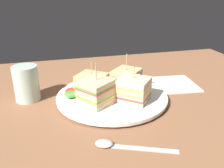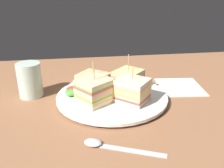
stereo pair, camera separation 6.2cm
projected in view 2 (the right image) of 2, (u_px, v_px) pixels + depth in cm
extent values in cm
cube|color=#8F5E3F|center=(112.00, 102.00, 63.99)|extent=(116.74, 79.97, 1.80)
cylinder|color=white|center=(112.00, 98.00, 63.52)|extent=(18.02, 18.02, 0.64)
cylinder|color=white|center=(112.00, 96.00, 63.24)|extent=(29.07, 29.07, 0.78)
cube|color=beige|center=(93.00, 88.00, 65.93)|extent=(10.04, 9.94, 0.95)
cube|color=#B2844C|center=(105.00, 91.00, 64.20)|extent=(4.40, 5.30, 0.95)
cube|color=green|center=(93.00, 86.00, 65.66)|extent=(10.04, 9.94, 0.43)
cube|color=yellow|center=(93.00, 84.00, 65.50)|extent=(10.04, 9.94, 0.43)
cube|color=#E1B786|center=(93.00, 82.00, 65.23)|extent=(10.04, 9.94, 0.95)
cube|color=#B2844C|center=(105.00, 84.00, 63.50)|extent=(4.40, 5.30, 0.95)
cube|color=#D9938F|center=(93.00, 79.00, 64.96)|extent=(10.04, 9.94, 0.43)
cube|color=#ECD452|center=(93.00, 78.00, 64.79)|extent=(10.04, 9.94, 0.43)
cube|color=#E1B681|center=(93.00, 76.00, 64.53)|extent=(10.04, 9.94, 0.95)
cylinder|color=tan|center=(93.00, 68.00, 63.65)|extent=(0.24, 0.24, 3.54)
cube|color=beige|center=(95.00, 100.00, 58.85)|extent=(10.02, 9.88, 1.15)
cube|color=#B2844C|center=(105.00, 95.00, 61.26)|extent=(4.23, 5.44, 1.15)
cube|color=#EFA49C|center=(95.00, 97.00, 58.55)|extent=(10.02, 9.88, 0.42)
cube|color=yellow|center=(95.00, 95.00, 58.38)|extent=(10.02, 9.88, 0.42)
cube|color=#61AF43|center=(95.00, 94.00, 58.22)|extent=(10.02, 9.88, 0.42)
cube|color=#E2B485|center=(95.00, 91.00, 57.91)|extent=(10.02, 9.88, 1.15)
cube|color=#9E7242|center=(105.00, 87.00, 60.32)|extent=(4.23, 5.44, 1.15)
cube|color=pink|center=(94.00, 88.00, 57.60)|extent=(10.02, 9.88, 0.42)
cube|color=#E24830|center=(94.00, 86.00, 57.44)|extent=(10.02, 9.88, 0.42)
cube|color=#51A841|center=(94.00, 85.00, 57.28)|extent=(10.02, 9.88, 0.42)
cube|color=beige|center=(94.00, 82.00, 56.97)|extent=(10.02, 9.88, 1.15)
cylinder|color=tan|center=(94.00, 71.00, 55.95)|extent=(0.24, 0.24, 4.11)
cube|color=beige|center=(132.00, 99.00, 59.58)|extent=(9.92, 9.82, 0.96)
cube|color=#9E7242|center=(119.00, 96.00, 61.37)|extent=(4.38, 5.06, 0.96)
cube|color=#D44631|center=(132.00, 96.00, 59.28)|extent=(9.92, 9.82, 0.57)
cube|color=pink|center=(132.00, 94.00, 59.06)|extent=(9.92, 9.82, 0.57)
cube|color=#F6D44A|center=(132.00, 92.00, 58.84)|extent=(9.92, 9.82, 0.57)
cube|color=beige|center=(132.00, 89.00, 58.54)|extent=(9.92, 9.82, 0.96)
cube|color=#B2844C|center=(119.00, 86.00, 60.33)|extent=(4.38, 5.06, 0.96)
cube|color=#EBC955|center=(132.00, 86.00, 58.24)|extent=(9.92, 9.82, 0.57)
cube|color=pink|center=(132.00, 84.00, 58.02)|extent=(9.92, 9.82, 0.57)
cube|color=beige|center=(132.00, 81.00, 57.72)|extent=(9.92, 9.82, 0.96)
cylinder|color=tan|center=(133.00, 73.00, 56.93)|extent=(0.24, 0.24, 3.13)
cube|color=#CFC47B|center=(128.00, 87.00, 66.74)|extent=(9.84, 9.84, 0.94)
cube|color=#9E7242|center=(120.00, 91.00, 64.03)|extent=(4.70, 4.66, 0.94)
cube|color=red|center=(128.00, 84.00, 66.45)|extent=(9.84, 9.84, 0.59)
cube|color=pink|center=(128.00, 82.00, 66.21)|extent=(9.84, 9.84, 0.59)
cube|color=#E1BE86|center=(128.00, 79.00, 65.92)|extent=(9.84, 9.84, 0.94)
cube|color=#B2844C|center=(121.00, 84.00, 63.20)|extent=(4.70, 4.66, 0.94)
cube|color=#E04924|center=(128.00, 77.00, 65.62)|extent=(9.84, 9.84, 0.59)
cube|color=#D79090|center=(128.00, 75.00, 65.39)|extent=(9.84, 9.84, 0.59)
cube|color=#DFC481|center=(128.00, 72.00, 65.09)|extent=(9.84, 9.84, 0.94)
cylinder|color=tan|center=(129.00, 63.00, 64.02)|extent=(0.24, 0.24, 4.56)
cylinder|color=#DFC766|center=(108.00, 93.00, 63.30)|extent=(3.51, 3.52, 0.72)
cylinder|color=#EDD671|center=(115.00, 93.00, 61.98)|extent=(5.37, 5.36, 0.89)
cylinder|color=#E4C87E|center=(113.00, 92.00, 61.36)|extent=(4.99, 4.97, 0.85)
cylinder|color=#EBC067|center=(110.00, 90.00, 60.90)|extent=(5.25, 5.28, 0.97)
cylinder|color=#DFC963|center=(112.00, 85.00, 62.59)|extent=(4.81, 4.80, 0.64)
ellipsoid|color=#3A8B37|center=(73.00, 93.00, 62.75)|extent=(4.86, 5.06, 0.99)
ellipsoid|color=#53A545|center=(78.00, 91.00, 63.30)|extent=(4.37, 4.27, 1.21)
ellipsoid|color=#559841|center=(71.00, 92.00, 62.92)|extent=(4.52, 4.50, 1.39)
ellipsoid|color=#63AE4B|center=(73.00, 90.00, 64.80)|extent=(3.37, 4.03, 0.93)
cylinder|color=#CD412F|center=(75.00, 90.00, 63.88)|extent=(4.82, 4.79, 1.23)
cube|color=silver|center=(133.00, 151.00, 43.93)|extent=(12.08, 5.93, 0.25)
ellipsoid|color=silver|center=(93.00, 143.00, 45.51)|extent=(4.14, 3.62, 1.00)
cube|color=white|center=(180.00, 86.00, 70.95)|extent=(13.70, 14.42, 0.50)
cylinder|color=silver|center=(30.00, 80.00, 64.01)|extent=(6.40, 6.40, 9.27)
cylinder|color=brown|center=(31.00, 91.00, 65.31)|extent=(5.88, 5.88, 2.56)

